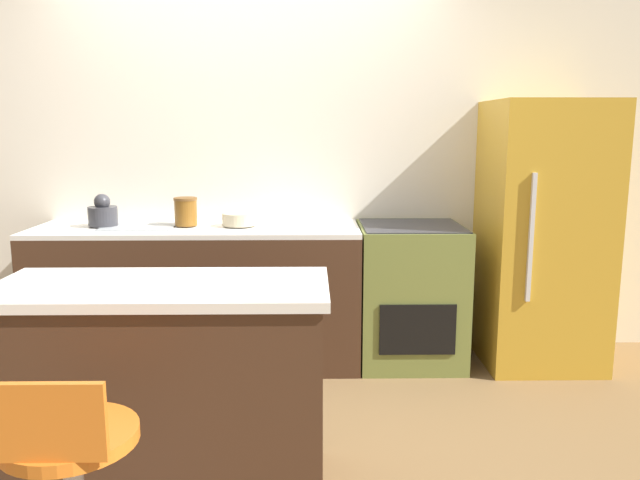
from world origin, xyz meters
TOP-DOWN VIEW (x-y plane):
  - ground_plane at (0.00, 0.00)m, footprint 14.00×14.00m
  - wall_back at (0.00, 0.67)m, footprint 8.00×0.06m
  - back_counter at (-0.30, 0.33)m, footprint 2.03×0.62m
  - kitchen_island at (-0.19, -1.11)m, footprint 1.34×0.58m
  - oven_range at (1.05, 0.33)m, footprint 0.65×0.63m
  - refrigerator at (1.87, 0.31)m, footprint 0.71×0.69m
  - kettle at (-0.89, 0.34)m, footprint 0.18×0.18m
  - mixing_bowl at (-0.04, 0.34)m, footprint 0.21×0.21m
  - canister_jar at (-0.37, 0.34)m, footprint 0.15×0.15m

SIDE VIEW (x-z plane):
  - ground_plane at x=0.00m, z-range 0.00..0.00m
  - back_counter at x=-0.30m, z-range 0.00..0.89m
  - kitchen_island at x=-0.19m, z-range 0.00..0.88m
  - oven_range at x=1.05m, z-range 0.00..0.89m
  - refrigerator at x=1.87m, z-range 0.00..1.66m
  - mixing_bowl at x=-0.04m, z-range 0.89..0.97m
  - kettle at x=-0.89m, z-range 0.87..1.07m
  - canister_jar at x=-0.37m, z-range 0.89..1.07m
  - wall_back at x=0.00m, z-range 0.00..2.60m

